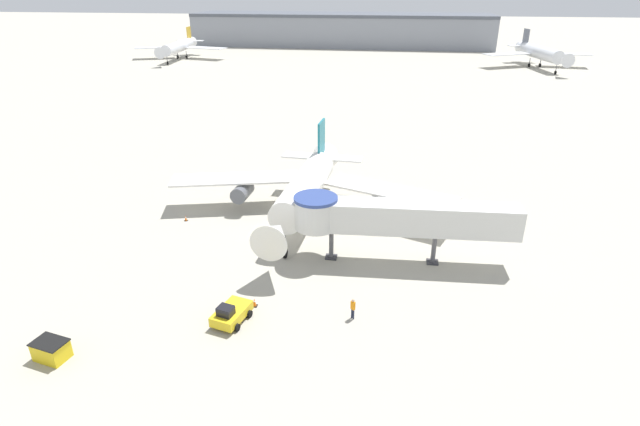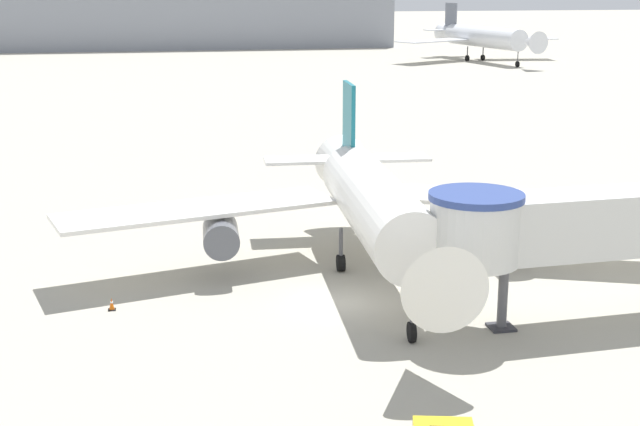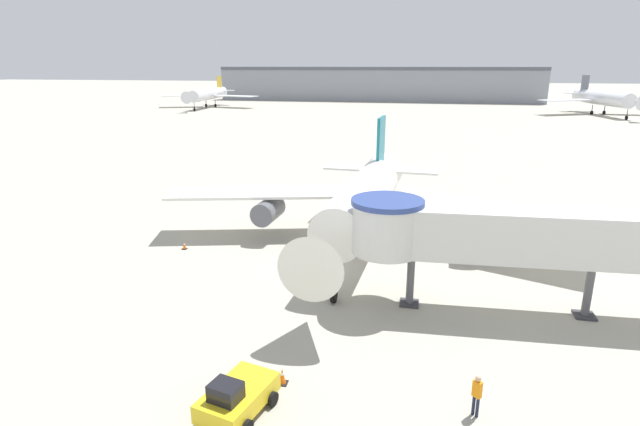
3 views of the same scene
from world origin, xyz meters
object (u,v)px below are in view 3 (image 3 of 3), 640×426
at_px(pushback_tug_yellow, 237,397).
at_px(background_jet_gold_tail, 208,94).
at_px(main_airplane, 363,201).
at_px(traffic_cone_near_nose, 282,376).
at_px(jet_bridge, 513,234).
at_px(traffic_cone_port_wing, 184,246).
at_px(background_jet_gray_tail, 604,98).
at_px(ground_crew_marshaller, 477,393).

bearing_deg(pushback_tug_yellow, background_jet_gold_tail, 128.44).
xyz_separation_m(main_airplane, traffic_cone_near_nose, (-1.25, -16.83, -3.56)).
height_order(jet_bridge, background_jet_gold_tail, background_jet_gold_tail).
bearing_deg(traffic_cone_port_wing, traffic_cone_near_nose, -50.42).
bearing_deg(jet_bridge, pushback_tug_yellow, -138.96).
distance_m(jet_bridge, background_jet_gold_tail, 149.09).
bearing_deg(background_jet_gray_tail, traffic_cone_near_nose, -121.88).
relative_size(main_airplane, traffic_cone_near_nose, 43.86).
bearing_deg(traffic_cone_port_wing, jet_bridge, -13.33).
bearing_deg(main_airplane, pushback_tug_yellow, -94.17).
bearing_deg(pushback_tug_yellow, jet_bridge, 58.09).
height_order(traffic_cone_near_nose, background_jet_gray_tail, background_jet_gray_tail).
relative_size(jet_bridge, background_jet_gold_tail, 0.61).
distance_m(pushback_tug_yellow, ground_crew_marshaller, 9.53).
xyz_separation_m(traffic_cone_port_wing, traffic_cone_near_nose, (12.02, -14.54, 0.07)).
bearing_deg(main_airplane, traffic_cone_port_wing, -166.99).
height_order(main_airplane, traffic_cone_near_nose, main_airplane).
bearing_deg(traffic_cone_near_nose, main_airplane, 85.75).
bearing_deg(jet_bridge, traffic_cone_near_nose, -142.08).
distance_m(pushback_tug_yellow, background_jet_gold_tail, 153.84).
relative_size(traffic_cone_near_nose, ground_crew_marshaller, 0.41).
bearing_deg(traffic_cone_port_wing, ground_crew_marshaller, -36.57).
bearing_deg(background_jet_gold_tail, traffic_cone_near_nose, -69.31).
bearing_deg(background_jet_gray_tail, traffic_cone_port_wing, -128.72).
height_order(main_airplane, background_jet_gray_tail, background_jet_gray_tail).
relative_size(traffic_cone_port_wing, traffic_cone_near_nose, 0.80).
relative_size(background_jet_gray_tail, background_jet_gold_tail, 1.01).
height_order(jet_bridge, background_jet_gray_tail, background_jet_gray_tail).
distance_m(ground_crew_marshaller, background_jet_gray_tail, 144.16).
height_order(pushback_tug_yellow, traffic_cone_port_wing, pushback_tug_yellow).
distance_m(pushback_tug_yellow, traffic_cone_port_wing, 19.97).
bearing_deg(background_jet_gold_tail, pushback_tug_yellow, -70.08).
xyz_separation_m(main_airplane, traffic_cone_port_wing, (-13.27, -2.29, -3.64)).
distance_m(jet_bridge, traffic_cone_port_wing, 23.54).
height_order(ground_crew_marshaller, background_jet_gold_tail, background_jet_gold_tail).
xyz_separation_m(ground_crew_marshaller, background_jet_gold_tail, (-73.64, 137.85, 3.29)).
distance_m(main_airplane, jet_bridge, 12.01).
distance_m(main_airplane, background_jet_gold_tail, 137.87).
bearing_deg(jet_bridge, traffic_cone_port_wing, 163.35).
relative_size(pushback_tug_yellow, ground_crew_marshaller, 2.06).
height_order(jet_bridge, pushback_tug_yellow, jet_bridge).
xyz_separation_m(traffic_cone_near_nose, background_jet_gray_tail, (52.80, 136.61, 4.32)).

